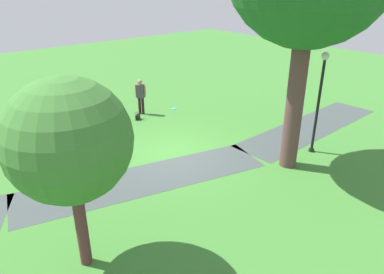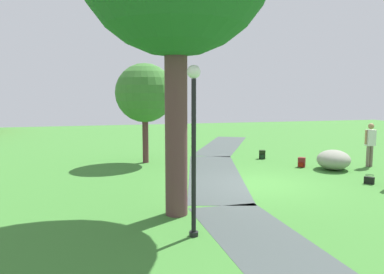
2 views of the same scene
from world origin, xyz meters
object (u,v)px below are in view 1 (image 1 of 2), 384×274
Objects in this scene: man_near_boulder at (62,98)px; frisbee_on_grass at (174,109)px; lamp_post at (320,93)px; backpack_by_boulder at (79,139)px; woman_with_handbag at (141,94)px; young_tree_near_path at (69,141)px; lawn_boulder at (84,123)px; handbag_on_grass at (138,117)px; spare_backpack_on_lawn at (26,164)px.

man_near_boulder is 7.38× the size of frisbee_on_grass.
lamp_post is 9.16× the size of backpack_by_boulder.
woman_with_handbag reaches higher than backpack_by_boulder.
young_tree_near_path is 2.11× the size of lawn_boulder.
lawn_boulder is at bearing -5.93° from handbag_on_grass.
lamp_post is 1.80× the size of lawn_boulder.
spare_backpack_on_lawn is at bearing 31.26° from lawn_boulder.
spare_backpack_on_lawn is 1.64× the size of frisbee_on_grass.
lamp_post reaches higher than spare_backpack_on_lawn.
lamp_post is 9.27m from lawn_boulder.
frisbee_on_grass is (-7.82, -6.94, -3.01)m from young_tree_near_path.
frisbee_on_grass is at bearing 177.89° from lawn_boulder.
backpack_by_boulder is at bearing -112.86° from young_tree_near_path.
lamp_post is 14.99× the size of frisbee_on_grass.
frisbee_on_grass is (-4.53, 0.17, -0.38)m from lawn_boulder.
man_near_boulder is at bearing -109.55° from young_tree_near_path.
man_near_boulder is at bearing -22.57° from frisbee_on_grass.
lamp_post is at bearing 135.62° from backpack_by_boulder.
woman_with_handbag is at bearing -160.99° from backpack_by_boulder.
backpack_by_boulder is (-2.58, -6.11, -2.83)m from young_tree_near_path.
handbag_on_grass is at bearing -166.63° from backpack_by_boulder.
handbag_on_grass is (-2.43, 0.25, -0.25)m from lawn_boulder.
lawn_boulder is 1.90m from man_near_boulder.
lamp_post is (-8.88, 0.06, -0.77)m from young_tree_near_path.
young_tree_near_path is 17.63× the size of frisbee_on_grass.
woman_with_handbag is 1.11m from handbag_on_grass.
frisbee_on_grass is (-7.44, -1.60, -0.18)m from spare_backpack_on_lawn.
woman_with_handbag is 4.33× the size of handbag_on_grass.
frisbee_on_grass is (-4.67, 1.94, -1.05)m from man_near_boulder.
lamp_post reaches higher than man_near_boulder.
woman_with_handbag is at bearing -15.67° from frisbee_on_grass.
man_near_boulder reaches higher than spare_backpack_on_lawn.
man_near_boulder is at bearing -38.25° from handbag_on_grass.
woman_with_handbag reaches higher than lawn_boulder.
lamp_post is 10.28m from spare_backpack_on_lawn.
lamp_post reaches higher than frisbee_on_grass.
woman_with_handbag is (-2.97, -0.27, 0.56)m from lawn_boulder.
woman_with_handbag is at bearing -70.65° from lamp_post.
lamp_post is 7.99m from woman_with_handbag.
man_near_boulder reaches higher than backpack_by_boulder.
lawn_boulder is (5.58, -7.17, -1.86)m from lamp_post.
spare_backpack_on_lawn is (8.50, -5.40, -2.06)m from lamp_post.
handbag_on_grass is 3.24m from backpack_by_boulder.
woman_with_handbag is 4.13× the size of spare_backpack_on_lawn.
lawn_boulder reaches higher than handbag_on_grass.
frisbee_on_grass is (1.06, -7.00, -2.24)m from lamp_post.
spare_backpack_on_lawn is at bearing -94.05° from young_tree_near_path.
woman_with_handbag is 3.98m from backpack_by_boulder.
man_near_boulder is at bearing -101.77° from backpack_by_boulder.
man_near_boulder is at bearing -128.08° from spare_backpack_on_lawn.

